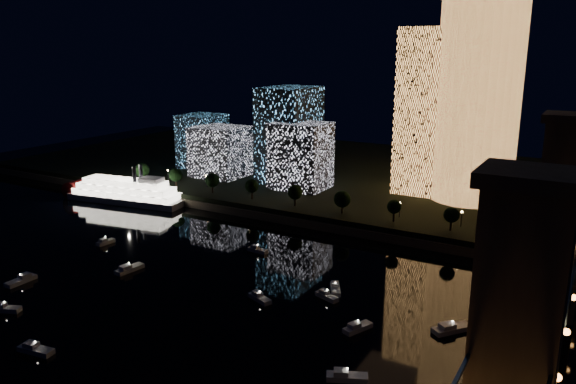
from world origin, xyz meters
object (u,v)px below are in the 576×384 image
tower_cylindrical (478,100)px  tower_rectangular (427,112)px  truss_bridge (531,333)px  riverboat (121,192)px

tower_cylindrical → tower_rectangular: tower_cylindrical is taller
tower_rectangular → truss_bridge: size_ratio=0.25×
tower_cylindrical → tower_rectangular: size_ratio=1.17×
truss_bridge → riverboat: truss_bridge is taller
tower_cylindrical → tower_rectangular: (-20.37, 1.90, -6.02)m
riverboat → tower_cylindrical: bearing=24.9°
truss_bridge → tower_cylindrical: bearing=106.7°
tower_rectangular → riverboat: (-112.52, -63.67, -34.33)m
truss_bridge → tower_rectangular: bearing=114.2°
tower_cylindrical → truss_bridge: size_ratio=0.30×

